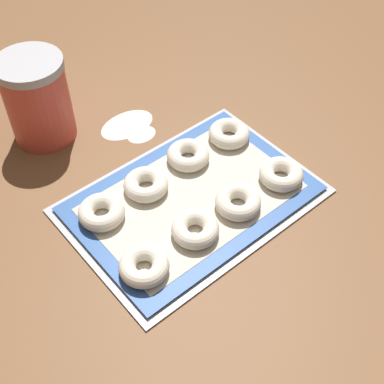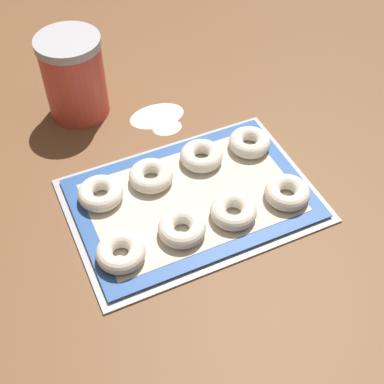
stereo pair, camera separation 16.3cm
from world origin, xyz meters
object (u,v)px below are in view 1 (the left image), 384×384
at_px(bagel_front_far_right, 281,174).
at_px(bagel_back_far_right, 229,134).
at_px(bagel_back_far_left, 102,212).
at_px(baking_tray, 192,200).
at_px(bagel_front_far_left, 144,266).
at_px(bagel_front_mid_left, 195,229).
at_px(bagel_front_mid_right, 238,202).
at_px(flour_canister, 37,99).
at_px(bagel_back_mid_right, 188,155).
at_px(bagel_back_mid_left, 146,184).

height_order(bagel_front_far_right, bagel_back_far_right, same).
bearing_deg(bagel_back_far_left, bagel_front_far_right, -24.33).
xyz_separation_m(baking_tray, bagel_front_far_right, (0.15, -0.07, 0.02)).
distance_m(bagel_front_far_left, bagel_front_mid_left, 0.11).
bearing_deg(bagel_front_mid_right, baking_tray, 123.51).
xyz_separation_m(bagel_front_far_right, flour_canister, (-0.25, 0.39, 0.06)).
relative_size(bagel_front_far_left, bagel_front_far_right, 1.00).
bearing_deg(bagel_front_far_right, bagel_back_far_left, 155.67).
distance_m(bagel_back_mid_right, bagel_back_far_right, 0.10).
distance_m(baking_tray, bagel_back_far_left, 0.16).
height_order(bagel_back_mid_left, bagel_back_far_right, same).
bearing_deg(bagel_back_mid_left, bagel_back_mid_right, 4.68).
bearing_deg(bagel_front_mid_right, bagel_back_far_right, 52.27).
distance_m(bagel_front_far_left, flour_canister, 0.39).
bearing_deg(bagel_back_mid_right, bagel_back_mid_left, -175.32).
xyz_separation_m(bagel_front_far_right, bagel_back_mid_left, (-0.20, 0.13, 0.00)).
bearing_deg(bagel_front_far_right, baking_tray, 154.88).
relative_size(bagel_front_mid_left, bagel_back_far_right, 1.00).
bearing_deg(bagel_back_mid_left, bagel_back_far_left, -178.49).
bearing_deg(baking_tray, bagel_front_far_left, -155.94).
bearing_deg(bagel_front_mid_left, bagel_back_far_left, 127.06).
height_order(bagel_front_far_left, bagel_back_mid_left, same).
bearing_deg(bagel_front_far_left, bagel_front_mid_right, 0.33).
distance_m(baking_tray, bagel_front_mid_right, 0.08).
xyz_separation_m(bagel_back_far_left, bagel_back_mid_right, (0.19, 0.01, 0.00)).
distance_m(bagel_back_far_left, bagel_back_far_right, 0.29).
xyz_separation_m(baking_tray, bagel_back_mid_right, (0.05, 0.07, 0.02)).
bearing_deg(bagel_back_mid_right, bagel_front_far_right, -56.28).
distance_m(bagel_back_mid_left, bagel_back_mid_right, 0.10).
distance_m(bagel_front_mid_left, bagel_front_mid_right, 0.09).
height_order(baking_tray, bagel_front_far_left, bagel_front_far_left).
bearing_deg(bagel_back_mid_left, bagel_front_mid_left, -89.00).
bearing_deg(bagel_front_mid_right, bagel_front_mid_left, 178.22).
relative_size(bagel_front_far_left, bagel_back_far_left, 1.00).
xyz_separation_m(bagel_front_far_right, bagel_back_far_right, (0.00, 0.14, 0.00)).
relative_size(baking_tray, bagel_back_mid_left, 5.38).
relative_size(bagel_front_far_right, bagel_back_mid_right, 1.00).
relative_size(bagel_back_mid_left, bagel_back_mid_right, 1.00).
bearing_deg(bagel_front_mid_left, baking_tray, 53.52).
relative_size(bagel_front_mid_right, bagel_back_mid_left, 1.00).
distance_m(bagel_front_far_right, bagel_back_far_right, 0.14).
bearing_deg(bagel_front_mid_right, bagel_back_mid_right, 86.83).
relative_size(bagel_front_mid_right, flour_canister, 0.47).
relative_size(bagel_back_mid_right, bagel_back_far_right, 1.00).
relative_size(baking_tray, bagel_back_mid_right, 5.38).
bearing_deg(flour_canister, bagel_front_mid_right, -68.84).
distance_m(baking_tray, bagel_front_mid_left, 0.08).
bearing_deg(bagel_back_far_left, bagel_back_mid_left, 1.51).
xyz_separation_m(bagel_front_mid_left, bagel_front_far_right, (0.19, -0.00, 0.00)).
height_order(bagel_back_far_right, flour_canister, flour_canister).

